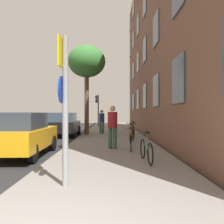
# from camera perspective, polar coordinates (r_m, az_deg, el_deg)

# --- Properties ---
(ground_plane) EXTENTS (41.80, 41.80, 0.00)m
(ground_plane) POSITION_cam_1_polar(r_m,az_deg,el_deg) (17.73, -11.50, -5.43)
(ground_plane) COLOR #332D28
(road_asphalt) EXTENTS (7.00, 38.00, 0.01)m
(road_asphalt) POSITION_cam_1_polar(r_m,az_deg,el_deg) (18.25, -18.01, -5.26)
(road_asphalt) COLOR #232326
(road_asphalt) RESTS_ON ground
(sidewalk) EXTENTS (4.20, 38.00, 0.12)m
(sidewalk) POSITION_cam_1_polar(r_m,az_deg,el_deg) (17.40, -0.07, -5.33)
(sidewalk) COLOR gray
(sidewalk) RESTS_ON ground
(building_facade) EXTENTS (0.56, 27.00, 14.05)m
(building_facade) POSITION_cam_1_polar(r_m,az_deg,el_deg) (17.88, 8.69, 17.46)
(building_facade) COLOR brown
(building_facade) RESTS_ON ground
(sign_post) EXTENTS (0.16, 0.60, 3.08)m
(sign_post) POSITION_cam_1_polar(r_m,az_deg,el_deg) (5.02, -11.32, 3.27)
(sign_post) COLOR gray
(sign_post) RESTS_ON sidewalk
(traffic_light) EXTENTS (0.43, 0.24, 3.44)m
(traffic_light) POSITION_cam_1_polar(r_m,az_deg,el_deg) (26.12, -3.51, 1.70)
(traffic_light) COLOR black
(traffic_light) RESTS_ON sidewalk
(tree_near) EXTENTS (2.61, 2.61, 6.20)m
(tree_near) POSITION_cam_1_polar(r_m,az_deg,el_deg) (17.16, -6.03, 11.62)
(tree_near) COLOR brown
(tree_near) RESTS_ON sidewalk
(bicycle_0) EXTENTS (0.42, 1.70, 0.94)m
(bicycle_0) POSITION_cam_1_polar(r_m,az_deg,el_deg) (7.48, 8.15, -8.92)
(bicycle_0) COLOR black
(bicycle_0) RESTS_ON sidewalk
(bicycle_1) EXTENTS (0.42, 1.65, 0.92)m
(bicycle_1) POSITION_cam_1_polar(r_m,az_deg,el_deg) (9.82, 4.52, -6.87)
(bicycle_1) COLOR black
(bicycle_1) RESTS_ON sidewalk
(bicycle_2) EXTENTS (0.49, 1.64, 0.97)m
(bicycle_2) POSITION_cam_1_polar(r_m,az_deg,el_deg) (12.22, 4.74, -5.46)
(bicycle_2) COLOR black
(bicycle_2) RESTS_ON sidewalk
(bicycle_3) EXTENTS (0.42, 1.71, 0.95)m
(bicycle_3) POSITION_cam_1_polar(r_m,az_deg,el_deg) (14.63, 5.17, -4.62)
(bicycle_3) COLOR black
(bicycle_3) RESTS_ON sidewalk
(bicycle_4) EXTENTS (0.42, 1.61, 0.92)m
(bicycle_4) POSITION_cam_1_polar(r_m,az_deg,el_deg) (17.03, 4.97, -4.04)
(bicycle_4) COLOR black
(bicycle_4) RESTS_ON sidewalk
(bicycle_5) EXTENTS (0.42, 1.61, 0.90)m
(bicycle_5) POSITION_cam_1_polar(r_m,az_deg,el_deg) (19.35, 0.47, -3.59)
(bicycle_5) COLOR black
(bicycle_5) RESTS_ON sidewalk
(pedestrian_0) EXTENTS (0.40, 0.40, 1.80)m
(pedestrian_0) POSITION_cam_1_polar(r_m,az_deg,el_deg) (10.06, 0.12, -2.87)
(pedestrian_0) COLOR #33594C
(pedestrian_0) RESTS_ON sidewalk
(pedestrian_1) EXTENTS (0.52, 0.52, 1.72)m
(pedestrian_1) POSITION_cam_1_polar(r_m,az_deg,el_deg) (17.51, -2.44, -1.89)
(pedestrian_1) COLOR #33594C
(pedestrian_1) RESTS_ON sidewalk
(car_0) EXTENTS (1.91, 4.12, 1.62)m
(car_0) POSITION_cam_1_polar(r_m,az_deg,el_deg) (9.51, -20.80, -4.88)
(car_0) COLOR orange
(car_0) RESTS_ON road_asphalt
(car_1) EXTENTS (1.94, 4.08, 1.62)m
(car_1) POSITION_cam_1_polar(r_m,az_deg,el_deg) (16.81, -11.40, -2.84)
(car_1) COLOR black
(car_1) RESTS_ON road_asphalt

